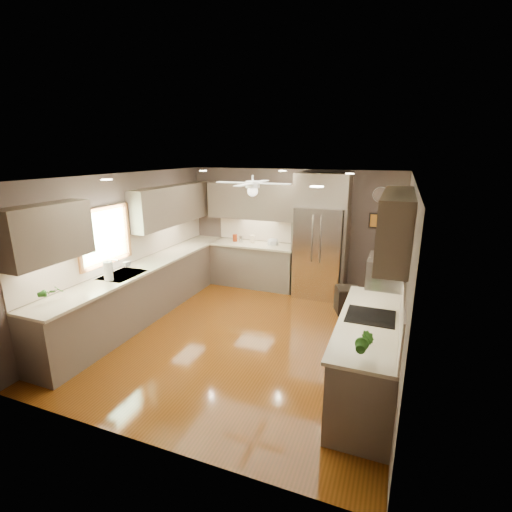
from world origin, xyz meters
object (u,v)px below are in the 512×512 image
Objects in this scene: soap_bottle at (127,264)px; paper_towel at (108,272)px; canister_a at (235,238)px; microwave at (386,271)px; refrigerator at (320,238)px; potted_plant_left at (52,292)px; stool at (347,300)px; potted_plant_right at (364,343)px; bowl at (273,244)px; canister_b at (241,239)px; canister_c at (253,239)px.

paper_towel is at bearing -77.23° from soap_bottle.
canister_a is at bearing 70.31° from soap_bottle.
microwave is at bearing -40.91° from canister_a.
soap_bottle is at bearing -139.54° from refrigerator.
potted_plant_left is 4.74m from stool.
potted_plant_right is 0.91× the size of paper_towel.
potted_plant_left is 0.13× the size of refrigerator.
refrigerator is at bearing -2.90° from bowl.
canister_b is 0.86× the size of canister_c.
bowl is (-2.23, 3.87, -0.12)m from potted_plant_right.
paper_towel reaches higher than potted_plant_right.
canister_c is 0.47m from bowl.
potted_plant_right is 3.95m from paper_towel.
bowl is 0.45× the size of stool.
refrigerator is at bearing -2.50° from canister_a.
potted_plant_left is (0.10, -1.56, 0.07)m from soap_bottle.
paper_towel is at bearing -106.73° from canister_b.
refrigerator is at bearing -3.27° from canister_c.
potted_plant_right is 3.29m from stool.
canister_b is at bearing -9.78° from canister_a.
potted_plant_right is 0.12× the size of refrigerator.
soap_bottle is 0.32× the size of stool.
stool is (2.58, -0.77, -0.78)m from canister_a.
soap_bottle is 0.31× the size of microwave.
potted_plant_right is at bearing 1.58° from potted_plant_left.
stool is (3.46, 1.68, -0.79)m from soap_bottle.
canister_b is 4.87m from potted_plant_right.
canister_a reaches higher than bowl.
potted_plant_left is at bearing -86.17° from soap_bottle.
potted_plant_left is 0.97m from paper_towel.
paper_towel reaches higher than soap_bottle.
potted_plant_left is 4.19m from microwave.
potted_plant_left is at bearing -100.88° from canister_a.
canister_a is 0.48× the size of paper_towel.
potted_plant_left is at bearing -163.03° from microwave.
microwave reaches higher than soap_bottle.
microwave reaches higher than potted_plant_right.
potted_plant_right is (3.99, -1.46, 0.07)m from soap_bottle.
potted_plant_left reaches higher than soap_bottle.
microwave is 1.04× the size of stool.
paper_towel is (0.13, -0.59, 0.06)m from soap_bottle.
canister_b is (0.16, -0.03, -0.01)m from canister_a.
potted_plant_right is at bearing -52.71° from canister_b.
canister_c is 1.49m from refrigerator.
potted_plant_right is 1.28× the size of bowl.
potted_plant_left is 0.58× the size of microwave.
canister_c reaches higher than stool.
bowl is at bearing -2.05° from canister_a.
potted_plant_left reaches higher than stool.
paper_towel reaches higher than bowl.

